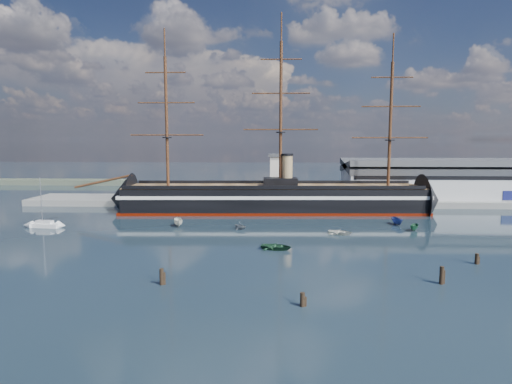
{
  "coord_description": "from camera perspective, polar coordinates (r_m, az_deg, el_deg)",
  "views": [
    {
      "loc": [
        2.16,
        -67.71,
        21.59
      ],
      "look_at": [
        -2.08,
        35.0,
        9.0
      ],
      "focal_mm": 30.0,
      "sensor_mm": 36.0,
      "label": 1
    }
  ],
  "objects": [
    {
      "name": "ground",
      "position": [
        109.87,
        1.2,
        -4.35
      ],
      "size": [
        600.0,
        600.0,
        0.0
      ],
      "primitive_type": "plane",
      "color": "#14232E",
      "rests_on": "ground"
    },
    {
      "name": "quay",
      "position": [
        145.53,
        5.43,
        -1.58
      ],
      "size": [
        180.0,
        18.0,
        2.0
      ],
      "primitive_type": "cube",
      "color": "slate",
      "rests_on": "ground"
    },
    {
      "name": "warehouse",
      "position": [
        158.5,
        22.99,
        1.5
      ],
      "size": [
        63.0,
        21.0,
        11.6
      ],
      "color": "#B7BABC",
      "rests_on": "ground"
    },
    {
      "name": "quay_tower",
      "position": [
        141.21,
        2.7,
        2.17
      ],
      "size": [
        5.0,
        5.0,
        15.0
      ],
      "color": "silver",
      "rests_on": "ground"
    },
    {
      "name": "warship",
      "position": [
        128.92,
        1.59,
        -0.84
      ],
      "size": [
        113.18,
        19.74,
        53.94
      ],
      "rotation": [
        0.0,
        0.0,
        0.04
      ],
      "color": "black",
      "rests_on": "ground"
    },
    {
      "name": "sailboat",
      "position": [
        118.3,
        -26.35,
        -3.88
      ],
      "size": [
        7.96,
        3.33,
        12.35
      ],
      "rotation": [
        0.0,
        0.0,
        -0.14
      ],
      "color": "silver",
      "rests_on": "ground"
    },
    {
      "name": "motorboat_a",
      "position": [
        109.15,
        -10.28,
        -4.54
      ],
      "size": [
        6.69,
        4.06,
        2.52
      ],
      "primitive_type": "imported",
      "rotation": [
        0.0,
        0.0,
        0.3
      ],
      "color": "white",
      "rests_on": "ground"
    },
    {
      "name": "motorboat_b",
      "position": [
        85.38,
        2.71,
        -7.67
      ],
      "size": [
        2.33,
        4.02,
        1.76
      ],
      "primitive_type": "imported",
      "rotation": [
        0.0,
        0.0,
        1.34
      ],
      "color": "#1C422B",
      "rests_on": "ground"
    },
    {
      "name": "motorboat_c",
      "position": [
        109.12,
        20.34,
        -4.87
      ],
      "size": [
        5.11,
        3.97,
        1.95
      ],
      "primitive_type": "imported",
      "rotation": [
        0.0,
        0.0,
        -0.52
      ],
      "color": "#1B5334",
      "rests_on": "ground"
    },
    {
      "name": "motorboat_d",
      "position": [
        104.15,
        -2.15,
        -4.99
      ],
      "size": [
        5.33,
        5.89,
        2.04
      ],
      "primitive_type": "imported",
      "rotation": [
        0.0,
        0.0,
        0.91
      ],
      "color": "slate",
      "rests_on": "ground"
    },
    {
      "name": "motorboat_e",
      "position": [
        100.29,
        11.14,
        -5.58
      ],
      "size": [
        2.42,
        3.67,
        1.59
      ],
      "primitive_type": "imported",
      "rotation": [
        0.0,
        0.0,
        1.23
      ],
      "color": "silver",
      "rests_on": "ground"
    },
    {
      "name": "motorboat_f",
      "position": [
        115.19,
        18.3,
        -4.18
      ],
      "size": [
        6.05,
        2.95,
        2.32
      ],
      "primitive_type": "imported",
      "rotation": [
        0.0,
        0.0,
        0.15
      ],
      "color": "navy",
      "rests_on": "ground"
    },
    {
      "name": "piling_near_left",
      "position": [
        67.04,
        -12.45,
        -11.98
      ],
      "size": [
        0.64,
        0.64,
        3.19
      ],
      "primitive_type": "cylinder",
      "color": "black",
      "rests_on": "ground"
    },
    {
      "name": "piling_near_mid",
      "position": [
        57.99,
        6.2,
        -14.92
      ],
      "size": [
        0.64,
        0.64,
        2.55
      ],
      "primitive_type": "cylinder",
      "color": "black",
      "rests_on": "ground"
    },
    {
      "name": "piling_near_right",
      "position": [
        71.47,
        23.46,
        -11.19
      ],
      "size": [
        0.64,
        0.64,
        3.44
      ],
      "primitive_type": "cylinder",
      "color": "black",
      "rests_on": "ground"
    },
    {
      "name": "piling_far_right",
      "position": [
        84.96,
        27.33,
        -8.54
      ],
      "size": [
        0.64,
        0.64,
        2.61
      ],
      "primitive_type": "cylinder",
      "color": "black",
      "rests_on": "ground"
    }
  ]
}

